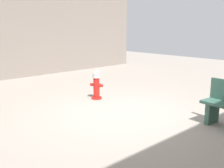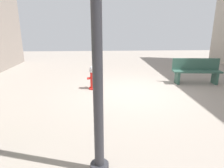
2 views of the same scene
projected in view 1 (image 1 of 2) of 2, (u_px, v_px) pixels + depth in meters
ground_plane at (122, 114)px, 6.50m from camera, size 23.40×23.40×0.00m
fire_hydrant at (97, 85)px, 7.74m from camera, size 0.40×0.37×0.83m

